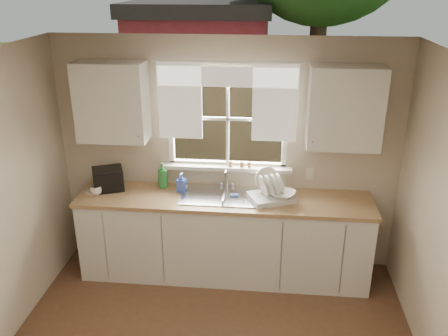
# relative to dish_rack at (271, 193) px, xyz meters

# --- Properties ---
(room_walls) EXTENTS (3.62, 4.02, 2.50)m
(room_walls) POSITION_rel_dish_rack_xyz_m (-0.47, -1.75, 0.25)
(room_walls) COLOR beige
(room_walls) RESTS_ON ground
(ceiling) EXTENTS (3.60, 4.00, 0.02)m
(ceiling) POSITION_rel_dish_rack_xyz_m (-0.47, -1.68, 1.52)
(ceiling) COLOR silver
(ceiling) RESTS_ON room_walls
(window) EXTENTS (1.38, 0.16, 1.06)m
(window) POSITION_rel_dish_rack_xyz_m (-0.47, 0.32, 0.50)
(window) COLOR white
(window) RESTS_ON room_walls
(curtains) EXTENTS (1.50, 0.03, 0.81)m
(curtains) POSITION_rel_dish_rack_xyz_m (-0.47, 0.27, 0.95)
(curtains) COLOR white
(curtains) RESTS_ON room_walls
(base_cabinets) EXTENTS (3.00, 0.62, 0.87)m
(base_cabinets) POSITION_rel_dish_rack_xyz_m (-0.47, -0.00, -0.55)
(base_cabinets) COLOR silver
(base_cabinets) RESTS_ON ground
(countertop) EXTENTS (3.04, 0.65, 0.04)m
(countertop) POSITION_rel_dish_rack_xyz_m (-0.47, -0.00, -0.09)
(countertop) COLOR #A88254
(countertop) RESTS_ON base_cabinets
(upper_cabinet_left) EXTENTS (0.70, 0.33, 0.80)m
(upper_cabinet_left) POSITION_rel_dish_rack_xyz_m (-1.62, 0.14, 0.87)
(upper_cabinet_left) COLOR silver
(upper_cabinet_left) RESTS_ON room_walls
(upper_cabinet_right) EXTENTS (0.70, 0.33, 0.80)m
(upper_cabinet_right) POSITION_rel_dish_rack_xyz_m (0.68, 0.14, 0.87)
(upper_cabinet_right) COLOR silver
(upper_cabinet_right) RESTS_ON room_walls
(wall_outlet) EXTENTS (0.08, 0.01, 0.12)m
(wall_outlet) POSITION_rel_dish_rack_xyz_m (0.41, 0.30, 0.10)
(wall_outlet) COLOR beige
(wall_outlet) RESTS_ON room_walls
(sill_jars) EXTENTS (0.24, 0.04, 0.06)m
(sill_jars) POSITION_rel_dish_rack_xyz_m (-0.33, 0.26, 0.20)
(sill_jars) COLOR brown
(sill_jars) RESTS_ON window
(sink) EXTENTS (0.88, 0.52, 0.40)m
(sink) POSITION_rel_dish_rack_xyz_m (-0.47, 0.03, -0.15)
(sink) COLOR #B7B7BC
(sink) RESTS_ON countertop
(dish_rack) EXTENTS (0.52, 0.46, 0.30)m
(dish_rack) POSITION_rel_dish_rack_xyz_m (0.00, 0.00, 0.00)
(dish_rack) COLOR silver
(dish_rack) RESTS_ON countertop
(bowl) EXTENTS (0.32, 0.32, 0.06)m
(bowl) POSITION_rel_dish_rack_xyz_m (0.12, -0.05, 0.01)
(bowl) COLOR silver
(bowl) RESTS_ON dish_rack
(soap_bottle_a) EXTENTS (0.15, 0.15, 0.29)m
(soap_bottle_a) POSITION_rel_dish_rack_xyz_m (-1.15, 0.19, 0.07)
(soap_bottle_a) COLOR #297F38
(soap_bottle_a) RESTS_ON countertop
(soap_bottle_b) EXTENTS (0.11, 0.11, 0.21)m
(soap_bottle_b) POSITION_rel_dish_rack_xyz_m (-0.93, 0.10, 0.03)
(soap_bottle_b) COLOR #304CB5
(soap_bottle_b) RESTS_ON countertop
(soap_bottle_c) EXTENTS (0.12, 0.12, 0.15)m
(soap_bottle_c) POSITION_rel_dish_rack_xyz_m (-0.93, 0.12, -0.00)
(soap_bottle_c) COLOR beige
(soap_bottle_c) RESTS_ON countertop
(saucer) EXTENTS (0.16, 0.16, 0.01)m
(saucer) POSITION_rel_dish_rack_xyz_m (-1.87, -0.01, -0.07)
(saucer) COLOR beige
(saucer) RESTS_ON countertop
(cup) EXTENTS (0.14, 0.14, 0.10)m
(cup) POSITION_rel_dish_rack_xyz_m (-1.81, -0.06, -0.03)
(cup) COLOR white
(cup) RESTS_ON countertop
(black_appliance) EXTENTS (0.39, 0.36, 0.23)m
(black_appliance) POSITION_rel_dish_rack_xyz_m (-1.73, 0.09, 0.04)
(black_appliance) COLOR black
(black_appliance) RESTS_ON countertop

